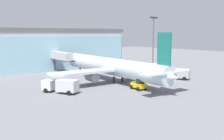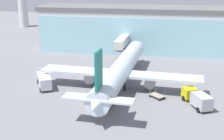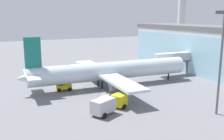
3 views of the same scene
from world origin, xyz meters
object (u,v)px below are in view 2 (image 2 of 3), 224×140
at_px(safety_cone_wingtip, 182,91).
at_px(pushback_tug, 104,101).
at_px(fuel_truck, 197,98).
at_px(safety_cone_nose, 115,96).
at_px(airplane, 121,70).
at_px(catering_truck, 44,80).
at_px(baggage_cart, 157,95).
at_px(jet_bridge, 122,42).

bearing_deg(safety_cone_wingtip, pushback_tug, -146.62).
bearing_deg(fuel_truck, safety_cone_nose, 60.06).
bearing_deg(pushback_tug, airplane, 0.27).
bearing_deg(safety_cone_nose, catering_truck, 168.57).
distance_m(pushback_tug, safety_cone_nose, 4.44).
distance_m(baggage_cart, safety_cone_nose, 7.85).
distance_m(airplane, catering_truck, 15.66).
bearing_deg(airplane, safety_cone_nose, -178.27).
xyz_separation_m(jet_bridge, catering_truck, (-12.66, -23.74, -3.16)).
bearing_deg(jet_bridge, safety_cone_wingtip, -142.36).
distance_m(airplane, safety_cone_nose, 6.84).
xyz_separation_m(pushback_tug, safety_cone_wingtip, (13.78, 9.08, -0.70)).
bearing_deg(jet_bridge, safety_cone_nose, -171.50).
xyz_separation_m(baggage_cart, safety_cone_nose, (-7.74, -1.26, -0.23)).
distance_m(fuel_truck, baggage_cart, 7.52).
xyz_separation_m(catering_truck, baggage_cart, (22.76, -1.78, -0.97)).
relative_size(airplane, safety_cone_wingtip, 73.31).
distance_m(safety_cone_nose, safety_cone_wingtip, 13.43).
distance_m(airplane, baggage_cart, 9.40).
relative_size(airplane, fuel_truck, 5.34).
relative_size(fuel_truck, baggage_cart, 2.40).
distance_m(catering_truck, fuel_truck, 30.08).
relative_size(fuel_truck, pushback_tug, 2.20).
height_order(baggage_cart, safety_cone_wingtip, baggage_cart).
bearing_deg(fuel_truck, airplane, 38.42).
height_order(pushback_tug, safety_cone_nose, pushback_tug).
height_order(baggage_cart, safety_cone_nose, baggage_cart).
bearing_deg(airplane, pushback_tug, 175.50).
bearing_deg(safety_cone_nose, fuel_truck, -5.12).
xyz_separation_m(jet_bridge, baggage_cart, (10.10, -25.52, -4.13)).
relative_size(catering_truck, safety_cone_nose, 13.60).
height_order(catering_truck, fuel_truck, same).
bearing_deg(pushback_tug, jet_bridge, 10.55).
xyz_separation_m(fuel_truck, safety_cone_nose, (-14.74, 1.32, -1.19)).
bearing_deg(pushback_tug, catering_truck, 70.78).
height_order(jet_bridge, pushback_tug, jet_bridge).
height_order(catering_truck, safety_cone_nose, catering_truck).
height_order(airplane, catering_truck, airplane).
bearing_deg(airplane, jet_bridge, 10.83).
bearing_deg(airplane, baggage_cart, -118.49).
bearing_deg(safety_cone_wingtip, baggage_cart, -142.78).
relative_size(airplane, safety_cone_nose, 73.31).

